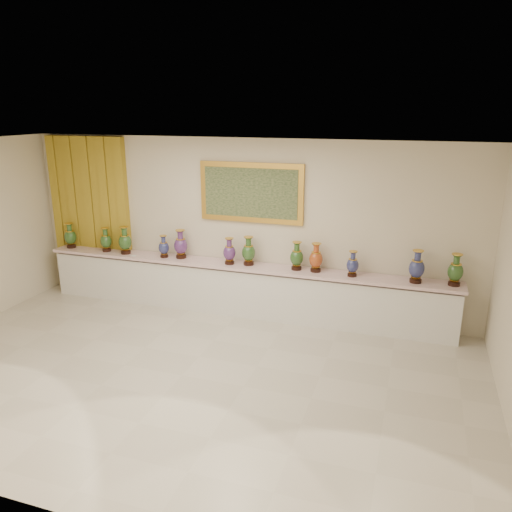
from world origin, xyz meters
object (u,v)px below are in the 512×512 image
Objects in this scene: vase_1 at (106,241)px; vase_2 at (125,242)px; counter at (239,289)px; vase_0 at (70,237)px.

vase_1 is 0.89× the size of vase_2.
vase_1 is at bearing 176.35° from vase_2.
vase_0 reaches higher than counter.
vase_2 is at bearing -3.65° from vase_1.
vase_0 is at bearing -179.56° from counter.
vase_0 is (-3.40, -0.03, 0.68)m from counter.
counter is 3.46m from vase_0.
counter is at bearing 0.62° from vase_1.
vase_2 reaches higher than vase_0.
vase_0 is at bearing 178.60° from vase_2.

